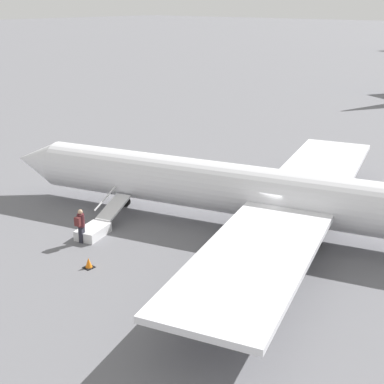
% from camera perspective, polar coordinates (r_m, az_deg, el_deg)
% --- Properties ---
extents(ground_plane, '(600.00, 600.00, 0.00)m').
position_cam_1_polar(ground_plane, '(28.12, 8.13, -4.12)').
color(ground_plane, slate).
extents(airplane_main, '(32.22, 25.06, 6.92)m').
position_cam_1_polar(airplane_main, '(27.13, 10.32, -0.45)').
color(airplane_main, silver).
rests_on(airplane_main, ground).
extents(boarding_stairs, '(2.10, 4.14, 1.71)m').
position_cam_1_polar(boarding_stairs, '(27.87, -10.07, -3.62)').
color(boarding_stairs, silver).
rests_on(boarding_stairs, ground).
extents(passenger, '(0.41, 0.56, 1.74)m').
position_cam_1_polar(passenger, '(26.71, -11.79, -3.34)').
color(passenger, '#23232D').
rests_on(passenger, ground).
extents(traffic_cone_near_stairs, '(0.44, 0.44, 0.48)m').
position_cam_1_polar(traffic_cone_near_stairs, '(24.53, -10.97, -7.47)').
color(traffic_cone_near_stairs, black).
rests_on(traffic_cone_near_stairs, ground).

